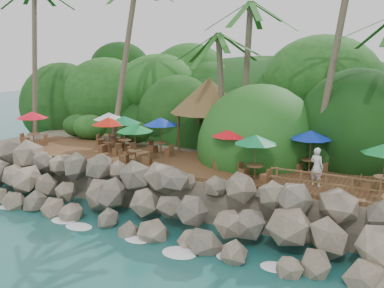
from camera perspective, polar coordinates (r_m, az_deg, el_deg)
The scene contains 11 objects.
ground at distance 21.08m, azimuth -7.95°, elevation -12.05°, with size 140.00×140.00×0.00m, color #19514F.
land_base at distance 34.32m, azimuth 7.96°, elevation -0.85°, with size 32.00×25.20×2.10m, color gray.
jungle_hill at distance 41.51m, azimuth 11.56°, elevation -0.27°, with size 44.80×28.00×15.40m, color #143811.
seawall at distance 22.18m, azimuth -4.96°, elevation -7.56°, with size 29.00×4.00×2.30m, color gray, non-canonical shape.
terrace at distance 25.17m, azimuth 0.00°, elevation -2.68°, with size 26.00×5.00×0.20m, color brown.
jungle_foliage at distance 33.66m, azimuth 7.31°, elevation -2.92°, with size 44.00×16.00×12.00m, color #143811, non-canonical shape.
foam_line at distance 21.29m, azimuth -7.47°, elevation -11.71°, with size 25.20×0.80×0.06m.
palapa at distance 28.05m, azimuth 2.18°, elevation 6.26°, with size 4.91×4.91×4.60m.
dining_clusters at distance 24.74m, azimuth 0.04°, elevation 1.79°, with size 25.70×5.30×2.28m.
railing at distance 19.99m, azimuth 21.49°, elevation -5.25°, with size 8.30×0.10×1.00m.
waiter at distance 21.46m, azimuth 15.76°, elevation -2.85°, with size 0.67×0.44×1.85m, color silver.
Camera 1 is at (11.59, -15.44, 8.47)m, focal length 41.44 mm.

